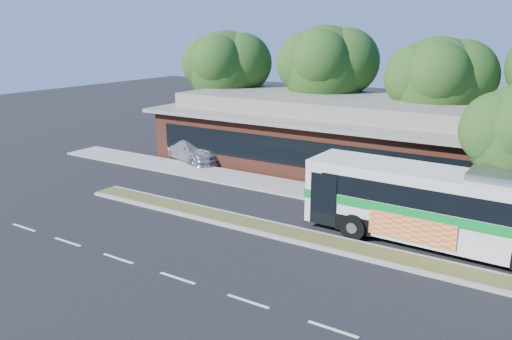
% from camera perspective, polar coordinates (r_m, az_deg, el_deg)
% --- Properties ---
extents(ground, '(120.00, 120.00, 0.00)m').
position_cam_1_polar(ground, '(20.74, 6.68, -8.77)').
color(ground, black).
rests_on(ground, ground).
extents(median_strip, '(26.00, 1.10, 0.15)m').
position_cam_1_polar(median_strip, '(21.21, 7.39, -8.01)').
color(median_strip, '#464C20').
rests_on(median_strip, ground).
extents(sidewalk, '(44.00, 2.60, 0.12)m').
position_cam_1_polar(sidewalk, '(26.27, 12.73, -3.61)').
color(sidewalk, gray).
rests_on(sidewalk, ground).
extents(parking_lot, '(14.00, 12.00, 0.01)m').
position_cam_1_polar(parking_lot, '(38.51, -11.35, 2.47)').
color(parking_lot, black).
rests_on(parking_lot, ground).
extents(plaza_building, '(33.20, 11.20, 4.45)m').
position_cam_1_polar(plaza_building, '(31.84, 16.96, 3.30)').
color(plaza_building, brown).
rests_on(plaza_building, ground).
extents(tree_bg_a, '(6.47, 5.80, 8.63)m').
position_cam_1_polar(tree_bg_a, '(39.48, -2.89, 11.68)').
color(tree_bg_a, black).
rests_on(tree_bg_a, ground).
extents(tree_bg_b, '(6.69, 6.00, 9.00)m').
position_cam_1_polar(tree_bg_b, '(36.42, 8.67, 11.64)').
color(tree_bg_b, black).
rests_on(tree_bg_b, ground).
extents(tree_bg_c, '(6.24, 5.60, 8.26)m').
position_cam_1_polar(tree_bg_c, '(33.09, 20.82, 9.49)').
color(tree_bg_c, black).
rests_on(tree_bg_c, ground).
extents(transit_bus, '(12.32, 3.16, 3.43)m').
position_cam_1_polar(transit_bus, '(21.24, 22.10, -3.73)').
color(transit_bus, silver).
rests_on(transit_bus, ground).
extents(sedan, '(5.89, 3.84, 1.59)m').
position_cam_1_polar(sedan, '(34.25, -7.36, 2.39)').
color(sedan, silver).
rests_on(sedan, ground).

